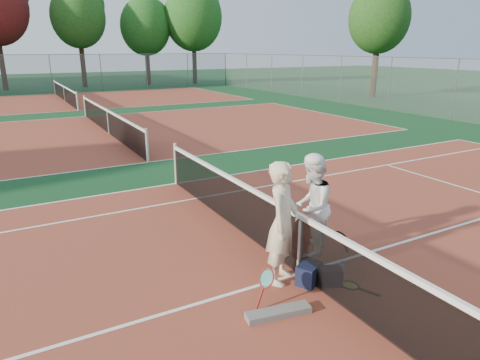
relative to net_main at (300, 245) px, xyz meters
name	(u,v)px	position (x,y,z in m)	size (l,w,h in m)	color
ground	(299,274)	(0.00, 0.00, -0.51)	(130.00, 130.00, 0.00)	#0F371A
court_main	(299,273)	(0.00, 0.00, -0.51)	(23.77, 10.97, 0.01)	brown
court_far_a	(109,134)	(0.00, 13.50, -0.51)	(23.77, 10.97, 0.01)	brown
court_far_b	(65,101)	(0.00, 27.00, -0.51)	(23.77, 10.97, 0.01)	brown
net_main	(300,245)	(0.00, 0.00, 0.00)	(0.10, 10.98, 1.02)	black
net_far_a	(108,122)	(0.00, 13.50, 0.00)	(0.10, 10.98, 1.02)	black
net_far_b	(64,93)	(0.00, 27.00, 0.00)	(0.10, 10.98, 1.02)	black
fence_back	(51,74)	(0.00, 34.00, 0.99)	(32.00, 0.06, 3.00)	slate
player_a	(283,223)	(-0.35, -0.01, 0.45)	(0.70, 0.46, 1.91)	beige
player_b	(312,207)	(0.61, 0.51, 0.36)	(0.85, 0.66, 1.74)	white
racket_red	(266,288)	(-0.92, -0.48, -0.24)	(0.31, 0.27, 0.54)	maroon
racket_black_held	(340,244)	(0.95, 0.11, -0.25)	(0.37, 0.27, 0.51)	black
racket_spare	(350,285)	(0.46, -0.69, -0.49)	(0.60, 0.27, 0.03)	black
sports_bag_navy	(309,274)	(-0.03, -0.30, -0.35)	(0.41, 0.28, 0.32)	black
sports_bag_purple	(331,276)	(0.24, -0.49, -0.37)	(0.33, 0.23, 0.27)	black
net_cover_canvas	(278,313)	(-0.92, -0.79, -0.46)	(0.91, 0.21, 0.10)	#5F5A56
water_bottle	(341,273)	(0.44, -0.51, -0.36)	(0.09, 0.09, 0.30)	#C6E3FB
tree_back_3	(78,17)	(3.22, 37.93, 5.65)	(4.78, 4.78, 8.94)	#382314
tree_back_4	(145,27)	(9.37, 38.00, 4.97)	(4.79, 4.79, 8.26)	#382314
tree_back_5	(193,17)	(13.86, 36.71, 5.90)	(5.69, 5.69, 9.70)	#382314
tree_right_1	(379,18)	(20.48, 18.65, 5.00)	(4.29, 4.29, 8.01)	#382314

